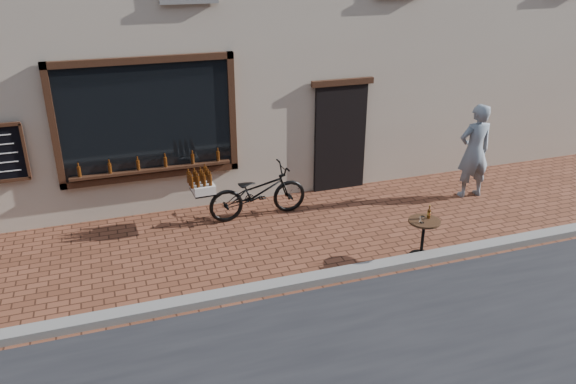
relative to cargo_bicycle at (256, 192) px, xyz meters
name	(u,v)px	position (x,y,z in m)	size (l,w,h in m)	color
ground	(314,290)	(0.12, -2.69, -0.50)	(90.00, 90.00, 0.00)	#572D1C
kerb	(309,280)	(0.12, -2.49, -0.44)	(90.00, 0.25, 0.12)	slate
cargo_bicycle	(256,192)	(0.00, 0.00, 0.00)	(2.24, 0.73, 1.06)	black
bistro_table	(424,231)	(2.16, -2.33, -0.03)	(0.52, 0.52, 0.89)	black
pedestrian	(474,151)	(4.40, -0.46, 0.45)	(0.70, 0.46, 1.92)	slate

